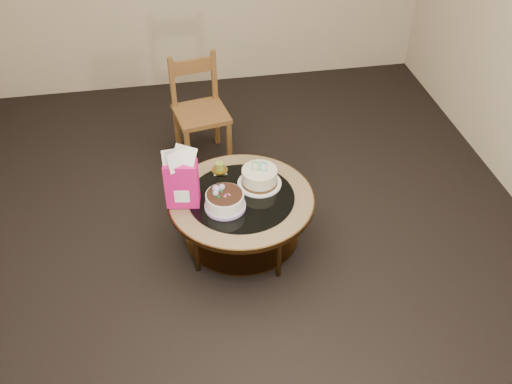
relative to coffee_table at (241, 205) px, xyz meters
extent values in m
plane|color=black|center=(0.00, 0.00, -0.38)|extent=(5.00, 5.00, 0.00)
cylinder|color=#583819|center=(0.35, 0.20, -0.17)|extent=(0.04, 0.04, 0.42)
cylinder|color=#583819|center=(-0.20, 0.35, -0.17)|extent=(0.04, 0.04, 0.42)
cylinder|color=#583819|center=(-0.35, -0.20, -0.17)|extent=(0.04, 0.04, 0.42)
cylinder|color=#583819|center=(0.20, -0.35, -0.17)|extent=(0.04, 0.04, 0.42)
cylinder|color=#583819|center=(0.00, 0.00, -0.28)|extent=(0.82, 0.82, 0.02)
cylinder|color=#583819|center=(0.00, 0.00, 0.05)|extent=(1.02, 1.02, 0.04)
cylinder|color=#9D7A56|center=(0.00, 0.00, 0.07)|extent=(1.00, 1.00, 0.01)
cylinder|color=black|center=(0.00, 0.00, 0.08)|extent=(0.74, 0.74, 0.01)
cylinder|color=#A78CC6|center=(-0.12, -0.09, 0.09)|extent=(0.28, 0.28, 0.02)
cylinder|color=white|center=(-0.12, -0.09, 0.14)|extent=(0.26, 0.26, 0.11)
cylinder|color=black|center=(-0.12, -0.09, 0.20)|extent=(0.24, 0.24, 0.01)
sphere|color=#A78CC6|center=(-0.17, -0.05, 0.22)|extent=(0.05, 0.05, 0.05)
sphere|color=#A78CC6|center=(-0.13, -0.03, 0.21)|extent=(0.04, 0.04, 0.04)
sphere|color=#A78CC6|center=(-0.18, -0.09, 0.21)|extent=(0.04, 0.04, 0.04)
cone|color=#1B6729|center=(-0.14, -0.07, 0.20)|extent=(0.03, 0.03, 0.02)
cone|color=#1B6729|center=(-0.20, -0.06, 0.20)|extent=(0.04, 0.04, 0.02)
cone|color=#1B6729|center=(-0.12, -0.02, 0.20)|extent=(0.04, 0.03, 0.02)
cone|color=#1B6729|center=(-0.17, -0.12, 0.20)|extent=(0.04, 0.04, 0.02)
cylinder|color=white|center=(0.15, 0.11, 0.09)|extent=(0.31, 0.31, 0.01)
cylinder|color=#472B14|center=(0.15, 0.11, 0.10)|extent=(0.26, 0.26, 0.02)
cylinder|color=beige|center=(0.15, 0.11, 0.16)|extent=(0.25, 0.25, 0.09)
cube|color=#4FBA53|center=(0.12, 0.12, 0.24)|extent=(0.05, 0.02, 0.07)
cube|color=silver|center=(0.12, 0.12, 0.24)|extent=(0.04, 0.02, 0.06)
cube|color=#3C93CE|center=(0.18, 0.10, 0.24)|extent=(0.05, 0.02, 0.07)
cube|color=silver|center=(0.18, 0.10, 0.24)|extent=(0.04, 0.02, 0.06)
cube|color=#C8125A|center=(-0.39, 0.00, 0.25)|extent=(0.24, 0.15, 0.34)
cube|color=white|center=(-0.39, 0.00, 0.19)|extent=(0.12, 0.14, 0.10)
cube|color=#D0C555|center=(-0.11, 0.31, 0.08)|extent=(0.10, 0.10, 0.01)
cylinder|color=gold|center=(-0.11, 0.31, 0.09)|extent=(0.12, 0.12, 0.01)
cylinder|color=olive|center=(-0.11, 0.31, 0.13)|extent=(0.06, 0.06, 0.06)
cylinder|color=black|center=(-0.11, 0.31, 0.16)|extent=(0.00, 0.00, 0.01)
cube|color=brown|center=(-0.16, 1.12, 0.07)|extent=(0.49, 0.49, 0.04)
cube|color=brown|center=(-0.31, 0.91, -0.15)|extent=(0.05, 0.05, 0.45)
cube|color=brown|center=(0.05, 0.98, -0.15)|extent=(0.05, 0.05, 0.45)
cube|color=brown|center=(-0.37, 1.27, -0.15)|extent=(0.05, 0.05, 0.45)
cube|color=brown|center=(-0.02, 1.33, -0.15)|extent=(0.05, 0.05, 0.45)
cube|color=brown|center=(-0.37, 1.27, 0.30)|extent=(0.05, 0.05, 0.46)
cube|color=brown|center=(-0.02, 1.33, 0.30)|extent=(0.05, 0.05, 0.46)
cube|color=brown|center=(-0.19, 1.30, 0.42)|extent=(0.36, 0.09, 0.12)
camera|label=1|loc=(-0.42, -2.96, 2.63)|focal=40.00mm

